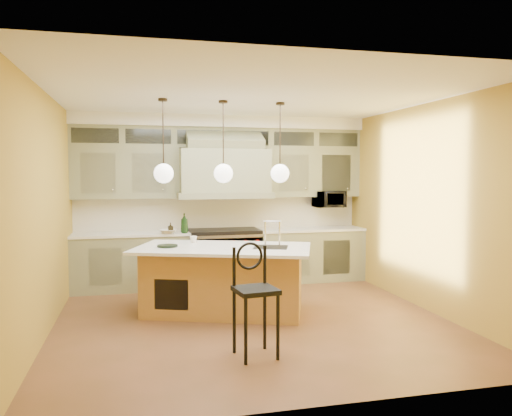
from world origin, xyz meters
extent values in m
plane|color=brown|center=(0.00, 0.00, 0.00)|extent=(5.00, 5.00, 0.00)
plane|color=white|center=(0.00, 0.00, 2.90)|extent=(5.00, 5.00, 0.00)
plane|color=#AD8B2F|center=(0.00, 2.50, 1.45)|extent=(5.00, 0.00, 5.00)
plane|color=#AD8B2F|center=(0.00, -2.50, 1.45)|extent=(5.00, 0.00, 5.00)
plane|color=#AD8B2F|center=(-2.50, 0.00, 1.45)|extent=(0.00, 5.00, 5.00)
plane|color=#AD8B2F|center=(2.50, 0.00, 1.45)|extent=(0.00, 5.00, 5.00)
cube|color=gray|center=(-1.55, 2.17, 0.45)|extent=(1.90, 0.65, 0.90)
cube|color=gray|center=(1.55, 2.17, 0.45)|extent=(1.90, 0.65, 0.90)
cube|color=white|center=(-1.55, 2.17, 0.92)|extent=(1.90, 0.68, 0.04)
cube|color=white|center=(1.55, 2.17, 0.92)|extent=(1.90, 0.68, 0.04)
cube|color=silver|center=(0.00, 2.48, 1.22)|extent=(5.00, 0.04, 0.56)
cube|color=gray|center=(-1.62, 2.33, 1.93)|extent=(1.75, 0.35, 0.85)
cube|color=gray|center=(1.62, 2.33, 1.93)|extent=(1.75, 0.35, 0.85)
cube|color=gray|center=(0.00, 2.15, 1.95)|extent=(1.50, 0.70, 0.75)
cube|color=#777959|center=(0.00, 2.15, 1.55)|extent=(1.60, 0.76, 0.10)
cube|color=#333833|center=(0.00, 2.33, 2.53)|extent=(5.00, 0.35, 0.35)
cube|color=white|center=(0.00, 2.31, 2.80)|extent=(5.00, 0.47, 0.20)
cube|color=silver|center=(0.00, 2.15, 0.45)|extent=(1.20, 0.70, 0.90)
cube|color=black|center=(0.00, 2.15, 0.93)|extent=(1.20, 0.70, 0.06)
cube|color=silver|center=(0.00, 1.83, 0.78)|extent=(1.20, 0.06, 0.14)
cube|color=#A37939|center=(-0.30, 0.45, 0.44)|extent=(2.32, 1.67, 0.88)
cube|color=white|center=(-0.32, 0.40, 0.90)|extent=(2.64, 1.99, 0.04)
cube|color=black|center=(0.31, 0.22, 0.90)|extent=(0.56, 0.53, 0.05)
cylinder|color=black|center=(-0.41, -1.47, 0.34)|extent=(0.04, 0.04, 0.68)
cylinder|color=black|center=(-0.06, -1.42, 0.34)|extent=(0.04, 0.04, 0.68)
cylinder|color=black|center=(-0.46, -1.12, 0.34)|extent=(0.04, 0.04, 0.68)
cylinder|color=black|center=(-0.11, -1.07, 0.34)|extent=(0.04, 0.04, 0.68)
cube|color=black|center=(-0.26, -1.27, 0.70)|extent=(0.47, 0.47, 0.05)
torus|color=black|center=(-0.28, -1.10, 1.04)|extent=(0.30, 0.07, 0.30)
imported|color=black|center=(1.95, 2.25, 1.45)|extent=(0.54, 0.37, 0.30)
imported|color=black|center=(-0.70, 1.92, 1.10)|extent=(0.14, 0.14, 0.33)
imported|color=black|center=(-0.93, 1.92, 1.03)|extent=(0.08, 0.09, 0.18)
imported|color=white|center=(-0.97, 1.92, 0.97)|extent=(0.32, 0.32, 0.07)
imported|color=white|center=(-0.66, 0.90, 0.97)|extent=(0.11, 0.11, 0.10)
cylinder|color=#2D2319|center=(-1.10, 0.45, 2.88)|extent=(0.12, 0.12, 0.03)
cylinder|color=#2D2319|center=(-1.10, 0.45, 2.44)|extent=(0.02, 0.02, 0.93)
sphere|color=white|center=(-1.10, 0.45, 1.92)|extent=(0.26, 0.26, 0.26)
cylinder|color=#2D2319|center=(-0.30, 0.45, 2.88)|extent=(0.12, 0.12, 0.03)
cylinder|color=#2D2319|center=(-0.30, 0.45, 2.44)|extent=(0.02, 0.02, 0.93)
sphere|color=white|center=(-0.30, 0.45, 1.92)|extent=(0.26, 0.26, 0.26)
cylinder|color=#2D2319|center=(0.50, 0.45, 2.88)|extent=(0.12, 0.12, 0.03)
cylinder|color=#2D2319|center=(0.50, 0.45, 2.44)|extent=(0.02, 0.02, 0.93)
sphere|color=white|center=(0.50, 0.45, 1.92)|extent=(0.26, 0.26, 0.26)
camera|label=1|loc=(-1.44, -6.25, 1.92)|focal=35.00mm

